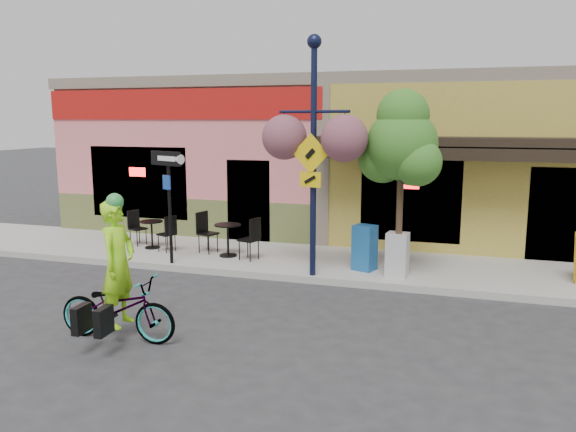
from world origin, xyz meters
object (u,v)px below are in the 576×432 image
Objects in this scene: newspaper_box_grey at (397,255)px; street_tree at (400,184)px; lamp_post at (313,158)px; one_way_sign at (170,208)px; bicycle at (118,308)px; building at (384,155)px; newspaper_box_blue at (365,248)px; cyclist_rider at (119,280)px.

street_tree is (0.02, -0.07, 1.46)m from newspaper_box_grey.
lamp_post is 3.50m from one_way_sign.
street_tree is (3.78, 4.23, 1.57)m from bicycle.
building is 6.62m from street_tree.
one_way_sign is (-1.23, 3.91, 0.91)m from bicycle.
one_way_sign is 4.38m from newspaper_box_blue.
lamp_post is 1.26× the size of street_tree.
newspaper_box_blue reaches higher than newspaper_box_grey.
cyclist_rider is 5.75m from street_tree.
newspaper_box_blue is at bearing -35.16° from cyclist_rider.
building is 7.22× the size of one_way_sign.
bicycle is at bearing -131.78° from street_tree.
cyclist_rider is at bearing -51.38° from one_way_sign.
lamp_post reaches higher than building.
bicycle is at bearing -52.05° from one_way_sign.
cyclist_rider is at bearing -124.68° from newspaper_box_grey.
street_tree is at bearing -7.42° from newspaper_box_blue.
cyclist_rider is (0.05, 0.00, 0.46)m from bicycle.
lamp_post reaches higher than newspaper_box_grey.
one_way_sign is (-3.81, -6.83, -0.84)m from building.
newspaper_box_blue is at bearing -35.60° from bicycle.
street_tree reaches higher than newspaper_box_blue.
cyclist_rider is 5.69m from newspaper_box_grey.
bicycle is at bearing -125.06° from newspaper_box_grey.
building is at bearing 106.42° from newspaper_box_grey.
one_way_sign reaches higher than bicycle.
one_way_sign is 2.74× the size of newspaper_box_grey.
lamp_post reaches higher than bicycle.
building is 7.87m from one_way_sign.
building reaches higher than street_tree.
one_way_sign is 0.66× the size of street_tree.
newspaper_box_blue is (2.98, 4.62, -0.32)m from cyclist_rider.
street_tree is (1.20, -6.51, -0.18)m from building.
cyclist_rider is 4.67m from lamp_post.
bicycle is 5.89m from street_tree.
building is 9.47× the size of bicycle.
cyclist_rider is 4.13m from one_way_sign.
building reaches higher than cyclist_rider.
one_way_sign is at bearing -169.39° from newspaper_box_grey.
bicycle is 0.40× the size of lamp_post.
one_way_sign reaches higher than newspaper_box_blue.
lamp_post is (2.07, 3.89, 2.07)m from bicycle.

